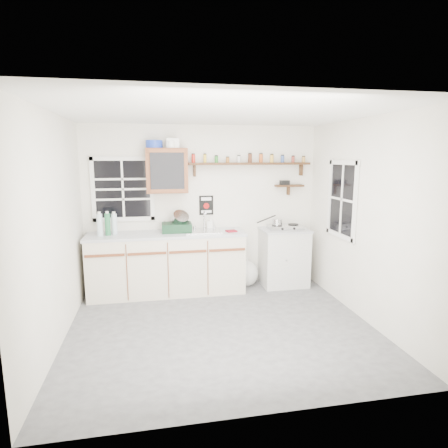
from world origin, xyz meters
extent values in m
cube|color=#49494B|center=(0.00, 0.00, -0.01)|extent=(3.60, 3.20, 0.02)
cube|color=white|center=(0.00, 0.00, 2.51)|extent=(3.60, 3.20, 0.02)
cube|color=beige|center=(-1.81, 0.00, 1.25)|extent=(0.02, 3.20, 2.50)
cube|color=beige|center=(1.81, 0.00, 1.25)|extent=(0.02, 3.20, 2.50)
cube|color=beige|center=(0.00, 1.61, 1.25)|extent=(3.60, 0.02, 2.50)
cube|color=beige|center=(0.00, -1.61, 1.25)|extent=(3.60, 0.02, 2.50)
cube|color=beige|center=(-0.58, 1.30, 0.44)|extent=(2.27, 0.60, 0.88)
cube|color=#AAAEB2|center=(-0.58, 1.30, 0.90)|extent=(2.31, 0.62, 0.04)
cube|color=brown|center=(-1.44, 0.99, 0.70)|extent=(0.53, 0.02, 0.03)
cube|color=brown|center=(-0.87, 0.99, 0.70)|extent=(0.53, 0.02, 0.03)
cube|color=brown|center=(-0.30, 0.99, 0.70)|extent=(0.53, 0.02, 0.03)
cube|color=brown|center=(0.27, 0.99, 0.70)|extent=(0.53, 0.02, 0.03)
cube|color=#B9B8B2|center=(1.25, 1.33, 0.44)|extent=(0.70, 0.55, 0.88)
cube|color=#AAAEB2|center=(1.25, 1.33, 0.90)|extent=(0.73, 0.57, 0.03)
cube|color=#B5B5BA|center=(-0.05, 1.30, 0.93)|extent=(0.52, 0.44, 0.03)
cylinder|color=#B5B5BA|center=(0.00, 1.46, 1.06)|extent=(0.02, 0.02, 0.28)
cylinder|color=#B5B5BA|center=(0.00, 1.40, 1.19)|extent=(0.02, 0.14, 0.02)
cube|color=brown|center=(-0.55, 1.45, 1.82)|extent=(0.60, 0.30, 0.65)
cube|color=black|center=(-0.55, 1.29, 1.82)|extent=(0.48, 0.02, 0.52)
cylinder|color=#1935A6|center=(-0.72, 1.45, 2.21)|extent=(0.24, 0.24, 0.11)
cube|color=silver|center=(-0.46, 1.45, 2.22)|extent=(0.18, 0.15, 0.14)
cylinder|color=silver|center=(-0.48, 1.40, 2.20)|extent=(0.12, 0.12, 0.10)
cube|color=black|center=(0.73, 1.51, 1.92)|extent=(1.91, 0.18, 0.04)
cube|color=black|center=(-0.13, 1.55, 1.82)|extent=(0.03, 0.10, 0.18)
cube|color=black|center=(1.58, 1.55, 1.82)|extent=(0.03, 0.10, 0.18)
cylinder|color=red|center=(-0.15, 1.51, 2.00)|extent=(0.05, 0.05, 0.12)
cylinder|color=black|center=(-0.15, 1.51, 2.07)|extent=(0.05, 0.05, 0.02)
cylinder|color=gold|center=(0.02, 1.51, 2.00)|extent=(0.05, 0.05, 0.12)
cylinder|color=black|center=(0.02, 1.51, 2.07)|extent=(0.04, 0.04, 0.02)
cylinder|color=#267226|center=(0.20, 1.51, 1.99)|extent=(0.05, 0.05, 0.09)
cylinder|color=black|center=(0.20, 1.51, 2.04)|extent=(0.05, 0.05, 0.02)
cylinder|color=#99591E|center=(0.38, 1.51, 1.98)|extent=(0.05, 0.05, 0.07)
cylinder|color=black|center=(0.38, 1.51, 2.02)|extent=(0.05, 0.05, 0.02)
cylinder|color=silver|center=(0.55, 1.51, 1.99)|extent=(0.06, 0.06, 0.10)
cylinder|color=black|center=(0.55, 1.51, 2.04)|extent=(0.05, 0.05, 0.02)
cylinder|color=#4C2614|center=(0.73, 1.51, 2.00)|extent=(0.06, 0.06, 0.13)
cylinder|color=black|center=(0.73, 1.51, 2.08)|extent=(0.05, 0.05, 0.02)
cylinder|color=#B24C19|center=(0.90, 1.51, 2.00)|extent=(0.06, 0.06, 0.13)
cylinder|color=black|center=(0.90, 1.51, 2.07)|extent=(0.05, 0.05, 0.02)
cylinder|color=gold|center=(1.07, 1.51, 2.00)|extent=(0.06, 0.06, 0.12)
cylinder|color=black|center=(1.07, 1.51, 2.06)|extent=(0.05, 0.05, 0.02)
cylinder|color=#334C8C|center=(1.25, 1.51, 1.99)|extent=(0.05, 0.05, 0.10)
cylinder|color=black|center=(1.25, 1.51, 2.05)|extent=(0.05, 0.05, 0.02)
cylinder|color=maroon|center=(1.43, 1.51, 1.98)|extent=(0.05, 0.05, 0.09)
cylinder|color=black|center=(1.43, 1.51, 2.04)|extent=(0.05, 0.05, 0.02)
cylinder|color=#BF8C3F|center=(1.60, 1.51, 1.98)|extent=(0.05, 0.05, 0.09)
cylinder|color=black|center=(1.60, 1.51, 2.03)|extent=(0.05, 0.05, 0.02)
cube|color=black|center=(1.38, 1.52, 1.57)|extent=(0.45, 0.15, 0.03)
cube|color=black|center=(1.38, 1.56, 1.49)|extent=(0.03, 0.08, 0.14)
cube|color=black|center=(1.30, 1.52, 1.62)|extent=(0.14, 0.10, 0.07)
cube|color=black|center=(0.05, 1.59, 1.28)|extent=(0.22, 0.01, 0.30)
cube|color=white|center=(0.05, 1.58, 1.38)|extent=(0.16, 0.00, 0.05)
cylinder|color=#A50C0C|center=(0.05, 1.58, 1.27)|extent=(0.09, 0.01, 0.09)
cube|color=white|center=(0.05, 1.58, 1.18)|extent=(0.16, 0.00, 0.04)
cube|color=black|center=(-1.20, 1.59, 1.55)|extent=(0.85, 0.02, 0.90)
cube|color=silver|center=(-1.20, 1.59, 1.55)|extent=(0.93, 0.03, 0.98)
cube|color=black|center=(1.79, 0.55, 1.45)|extent=(0.02, 0.70, 1.00)
cube|color=silver|center=(1.79, 0.55, 1.45)|extent=(0.03, 0.78, 1.08)
cylinder|color=silver|center=(-1.51, 1.25, 1.08)|extent=(0.08, 0.08, 0.32)
cylinder|color=silver|center=(-1.51, 1.25, 1.25)|extent=(0.04, 0.04, 0.03)
cylinder|color=#22683C|center=(-1.41, 1.29, 1.08)|extent=(0.08, 0.08, 0.32)
cylinder|color=silver|center=(-1.41, 1.29, 1.25)|extent=(0.04, 0.04, 0.03)
cylinder|color=silver|center=(-1.33, 1.35, 1.07)|extent=(0.08, 0.08, 0.30)
cylinder|color=silver|center=(-1.33, 1.35, 1.23)|extent=(0.05, 0.05, 0.03)
cube|color=black|center=(-0.43, 1.37, 0.99)|extent=(0.44, 0.33, 0.13)
cylinder|color=#B5B5BA|center=(-0.38, 1.37, 1.12)|extent=(0.32, 0.34, 0.26)
imported|color=silver|center=(0.10, 1.48, 1.02)|extent=(0.11, 0.11, 0.19)
cube|color=maroon|center=(0.37, 1.21, 0.93)|extent=(0.17, 0.16, 0.02)
cube|color=#B5B5BA|center=(1.25, 1.31, 0.94)|extent=(0.53, 0.29, 0.07)
cylinder|color=black|center=(1.12, 1.31, 0.98)|extent=(0.16, 0.16, 0.01)
cylinder|color=black|center=(1.38, 1.31, 0.98)|extent=(0.16, 0.16, 0.01)
cylinder|color=#B5B5BA|center=(1.12, 1.31, 1.02)|extent=(0.16, 0.16, 0.10)
cylinder|color=black|center=(0.96, 1.38, 1.06)|extent=(0.26, 0.19, 0.16)
ellipsoid|color=silver|center=(0.65, 1.40, 0.20)|extent=(0.41, 0.37, 0.43)
cone|color=silver|center=(0.67, 1.40, 0.39)|extent=(0.12, 0.12, 0.12)
camera|label=1|loc=(-0.76, -4.16, 2.03)|focal=30.00mm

